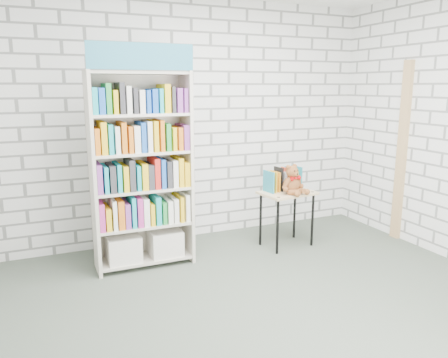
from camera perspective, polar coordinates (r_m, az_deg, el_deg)
name	(u,v)px	position (r m, az deg, el deg)	size (l,w,h in m)	color
ground	(275,308)	(3.80, 6.70, -16.45)	(4.50, 4.50, 0.00)	#444D41
room_shell	(281,90)	(3.35, 7.46, 11.51)	(4.52, 4.02, 2.81)	silver
bookshelf	(141,169)	(4.41, -10.74, 1.25)	(0.98, 0.38, 2.19)	beige
display_table	(287,199)	(5.02, 8.24, -2.65)	(0.64, 0.48, 0.64)	#DABA83
table_books	(282,180)	(5.04, 7.63, -0.08)	(0.43, 0.23, 0.25)	teal
teddy_bear	(293,182)	(4.89, 8.99, -0.39)	(0.30, 0.29, 0.33)	brown
door_trim	(402,152)	(5.54, 22.20, 3.27)	(0.05, 0.12, 2.10)	tan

